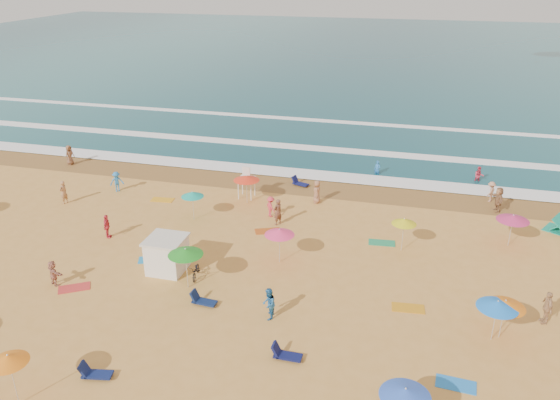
# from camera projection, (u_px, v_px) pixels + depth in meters

# --- Properties ---
(ground) EXTENTS (220.00, 220.00, 0.00)m
(ground) POSITION_uv_depth(u_px,v_px,m) (223.00, 257.00, 33.75)
(ground) COLOR gold
(ground) RESTS_ON ground
(ocean) EXTENTS (220.00, 140.00, 0.18)m
(ocean) POSITION_uv_depth(u_px,v_px,m) (369.00, 53.00, 108.15)
(ocean) COLOR #0C4756
(ocean) RESTS_ON ground
(wet_sand) EXTENTS (220.00, 220.00, 0.00)m
(wet_sand) POSITION_uv_depth(u_px,v_px,m) (276.00, 183.00, 44.81)
(wet_sand) COLOR olive
(wet_sand) RESTS_ON ground
(surf_foam) EXTENTS (200.00, 18.70, 0.05)m
(surf_foam) POSITION_uv_depth(u_px,v_px,m) (299.00, 149.00, 52.59)
(surf_foam) COLOR white
(surf_foam) RESTS_ON ground
(cabana) EXTENTS (2.00, 2.00, 2.00)m
(cabana) POSITION_uv_depth(u_px,v_px,m) (167.00, 255.00, 31.86)
(cabana) COLOR white
(cabana) RESTS_ON ground
(cabana_roof) EXTENTS (2.20, 2.20, 0.12)m
(cabana_roof) POSITION_uv_depth(u_px,v_px,m) (166.00, 239.00, 31.43)
(cabana_roof) COLOR silver
(cabana_roof) RESTS_ON cabana
(bicycle) EXTENTS (0.88, 1.69, 0.84)m
(bicycle) POSITION_uv_depth(u_px,v_px,m) (196.00, 271.00, 31.39)
(bicycle) COLOR black
(bicycle) RESTS_ON ground
(lifeguard_stand) EXTENTS (1.20, 1.20, 2.10)m
(lifeguard_stand) POSITION_uv_depth(u_px,v_px,m) (247.00, 185.00, 41.78)
(lifeguard_stand) COLOR white
(lifeguard_stand) RESTS_ON ground
(beach_umbrellas) EXTENTS (54.67, 23.74, 0.72)m
(beach_umbrellas) POSITION_uv_depth(u_px,v_px,m) (233.00, 243.00, 30.99)
(beach_umbrellas) COLOR green
(beach_umbrellas) RESTS_ON ground
(loungers) EXTENTS (56.72, 25.52, 0.34)m
(loungers) POSITION_uv_depth(u_px,v_px,m) (267.00, 303.00, 28.89)
(loungers) COLOR #101C50
(loungers) RESTS_ON ground
(towels) EXTENTS (45.98, 24.08, 0.03)m
(towels) POSITION_uv_depth(u_px,v_px,m) (212.00, 271.00, 32.18)
(towels) COLOR #AD1547
(towels) RESTS_ON ground
(beachgoers) EXTENTS (37.71, 26.90, 2.14)m
(beachgoers) POSITION_uv_depth(u_px,v_px,m) (255.00, 215.00, 37.35)
(beachgoers) COLOR #A16A4A
(beachgoers) RESTS_ON ground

